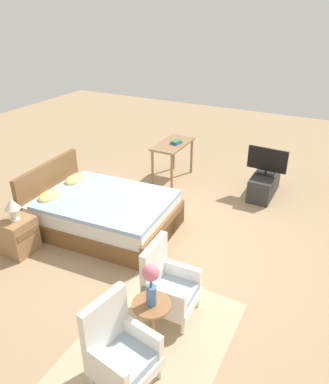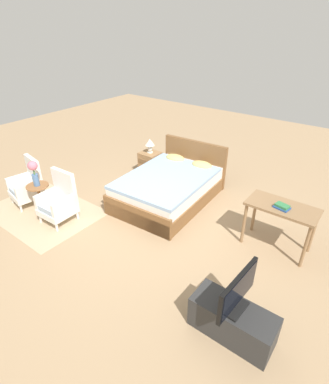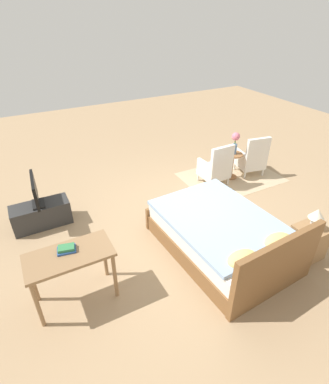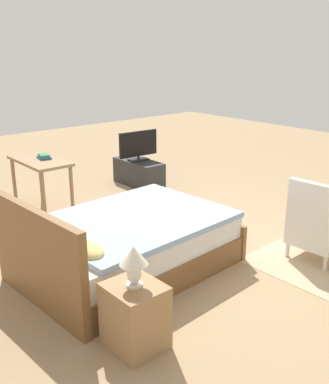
{
  "view_description": "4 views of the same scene",
  "coord_description": "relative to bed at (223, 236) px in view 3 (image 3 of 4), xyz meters",
  "views": [
    {
      "loc": [
        -4.33,
        -2.29,
        3.29
      ],
      "look_at": [
        0.04,
        -0.03,
        0.77
      ],
      "focal_mm": 35.0,
      "sensor_mm": 36.0,
      "label": 1
    },
    {
      "loc": [
        2.87,
        -3.29,
        3.18
      ],
      "look_at": [
        0.14,
        0.31,
        0.6
      ],
      "focal_mm": 28.0,
      "sensor_mm": 36.0,
      "label": 2
    },
    {
      "loc": [
        2.22,
        3.66,
        3.29
      ],
      "look_at": [
        0.34,
        0.12,
        0.8
      ],
      "focal_mm": 28.0,
      "sensor_mm": 36.0,
      "label": 3
    },
    {
      "loc": [
        -3.75,
        3.46,
        2.29
      ],
      "look_at": [
        0.01,
        0.21,
        0.66
      ],
      "focal_mm": 42.0,
      "sensor_mm": 36.0,
      "label": 4
    }
  ],
  "objects": [
    {
      "name": "ground_plane",
      "position": [
        0.23,
        -0.96,
        -0.3
      ],
      "size": [
        16.0,
        16.0,
        0.0
      ],
      "primitive_type": "plane",
      "color": "#A38460"
    },
    {
      "name": "nightstand",
      "position": [
        -1.07,
        0.68,
        -0.03
      ],
      "size": [
        0.44,
        0.41,
        0.54
      ],
      "color": "#997047",
      "rests_on": "ground_plane"
    },
    {
      "name": "flower_vase",
      "position": [
        -1.66,
        -1.84,
        0.58
      ],
      "size": [
        0.17,
        0.17,
        0.48
      ],
      "color": "#4C709E",
      "rests_on": "side_table"
    },
    {
      "name": "armchair_by_window_right",
      "position": [
        -1.16,
        -1.77,
        0.08
      ],
      "size": [
        0.56,
        0.56,
        0.92
      ],
      "color": "white",
      "rests_on": "floor_rug"
    },
    {
      "name": "side_table",
      "position": [
        -1.66,
        -1.84,
        0.07
      ],
      "size": [
        0.4,
        0.4,
        0.58
      ],
      "color": "#936038",
      "rests_on": "ground_plane"
    },
    {
      "name": "floor_rug",
      "position": [
        -1.66,
        -1.83,
        -0.29
      ],
      "size": [
        2.1,
        1.5,
        0.01
      ],
      "color": "tan",
      "rests_on": "ground_plane"
    },
    {
      "name": "book_stack",
      "position": [
        2.23,
        -0.24,
        0.51
      ],
      "size": [
        0.24,
        0.19,
        0.06
      ],
      "color": "#284C8E",
      "rests_on": "vanity_desk"
    },
    {
      "name": "vanity_desk",
      "position": [
        2.22,
        -0.17,
        0.36
      ],
      "size": [
        1.04,
        0.52,
        0.78
      ],
      "color": "#8E6B47",
      "rests_on": "ground_plane"
    },
    {
      "name": "armchair_by_window_left",
      "position": [
        -2.15,
        -1.77,
        0.08
      ],
      "size": [
        0.63,
        0.63,
        0.92
      ],
      "color": "white",
      "rests_on": "floor_rug"
    },
    {
      "name": "table_lamp",
      "position": [
        -1.07,
        0.68,
        0.46
      ],
      "size": [
        0.22,
        0.22,
        0.33
      ],
      "color": "silver",
      "rests_on": "nightstand"
    },
    {
      "name": "tv_flatscreen",
      "position": [
        2.37,
        -2.02,
        0.39
      ],
      "size": [
        0.22,
        0.73,
        0.5
      ],
      "color": "black",
      "rests_on": "tv_stand"
    },
    {
      "name": "bed",
      "position": [
        0.0,
        0.0,
        0.0
      ],
      "size": [
        1.6,
        2.24,
        0.96
      ],
      "color": "brown",
      "rests_on": "ground_plane"
    },
    {
      "name": "tv_stand",
      "position": [
        2.36,
        -2.02,
        -0.08
      ],
      "size": [
        0.96,
        0.4,
        0.43
      ],
      "color": "#2D2D2D",
      "rests_on": "ground_plane"
    }
  ]
}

